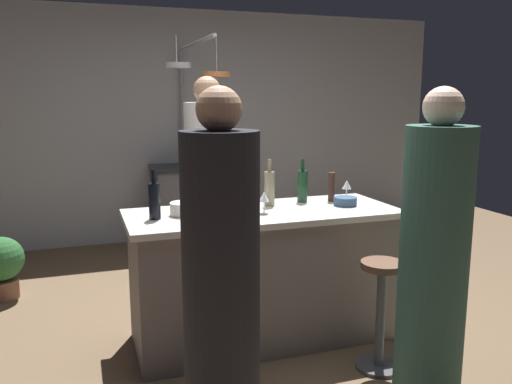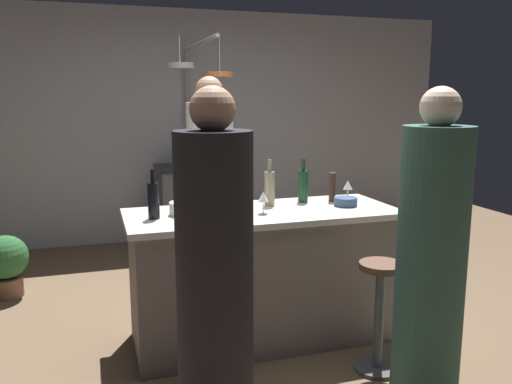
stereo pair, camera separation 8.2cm
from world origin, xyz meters
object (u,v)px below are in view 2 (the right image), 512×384
Objects in this scene: wine_bottle_rose at (231,202)px; mixing_bowl_ceramic at (184,208)px; wine_glass_near_left_guest at (231,194)px; wine_glass_near_right_guest at (348,186)px; bar_stool_right at (379,311)px; wine_bottle_white at (270,188)px; guest_left at (215,286)px; stove_range at (194,205)px; chef at (211,195)px; wine_bottle_dark at (154,200)px; wine_glass_by_chef at (263,198)px; mixing_bowl_blue at (346,202)px; pepper_mill at (332,187)px; wine_bottle_amber at (248,187)px; guest_right at (431,264)px; wine_bottle_green at (303,186)px; potted_plant at (6,262)px; bar_stool_left at (212,335)px.

mixing_bowl_ceramic is at bearing 138.72° from wine_bottle_rose.
wine_glass_near_left_guest is 1.00× the size of wine_glass_near_right_guest.
wine_bottle_white is (-0.44, 0.76, 0.65)m from bar_stool_right.
wine_glass_near_left_guest is (0.36, 1.06, 0.22)m from guest_left.
chef reaches higher than stove_range.
stove_range is at bearing 73.81° from wine_bottle_dark.
wine_glass_by_chef is 0.63m from mixing_bowl_blue.
stove_range is 2.47m from wine_glass_near_right_guest.
wine_bottle_amber is (-0.61, 0.10, 0.02)m from pepper_mill.
wine_bottle_dark is at bearing -106.19° from stove_range.
wine_bottle_dark is at bearing -173.49° from wine_glass_near_right_guest.
chef is (-0.14, -1.48, 0.39)m from stove_range.
wine_glass_near_right_guest is at bearing 19.05° from wine_bottle_rose.
stove_range is 1.54m from chef.
bar_stool_right is 0.82m from mixing_bowl_blue.
wine_bottle_green is (-0.23, 1.19, 0.23)m from guest_right.
guest_right is 8.09× the size of pepper_mill.
pepper_mill is (2.36, -1.22, 0.71)m from potted_plant.
bar_stool_left is 0.87m from mixing_bowl_ceramic.
wine_glass_near_left_guest is at bearing -94.62° from stove_range.
guest_left is (-0.42, -1.94, -0.05)m from chef.
guest_right is 1.23m from bar_stool_left.
wine_bottle_white is at bearing 161.44° from mixing_bowl_blue.
wine_bottle_rose is (-0.26, -2.63, 0.57)m from stove_range.
wine_bottle_amber reaches higher than stove_range.
wine_bottle_white is at bearing 10.72° from wine_bottle_dark.
wine_bottle_dark is at bearing -120.62° from chef.
wine_bottle_dark reaches higher than mixing_bowl_ceramic.
chef reaches higher than guest_left.
potted_plant is at bearing 166.56° from chef.
mixing_bowl_blue is at bearing -8.41° from wine_glass_near_left_guest.
wine_bottle_rose is at bearing 62.21° from bar_stool_left.
wine_bottle_white is 2.20× the size of wine_glass_near_right_guest.
wine_bottle_dark is 0.97× the size of wine_bottle_amber.
pepper_mill is 0.18m from mixing_bowl_blue.
wine_bottle_dark is at bearing 99.52° from guest_left.
bar_stool_right is at bearing -26.11° from wine_bottle_dark.
potted_plant is 3.56× the size of wine_glass_by_chef.
potted_plant is at bearing 140.51° from wine_glass_by_chef.
bar_stool_right is at bearing -56.40° from wine_bottle_amber.
wine_glass_by_chef is at bearing -88.32° from wine_bottle_amber.
potted_plant is at bearing 141.47° from wine_glass_near_left_guest.
guest_right reaches higher than stove_range.
chef is 1.07× the size of guest_left.
pepper_mill is 0.66× the size of wine_bottle_amber.
mixing_bowl_ceramic is (-0.25, 0.22, -0.07)m from wine_bottle_rose.
pepper_mill is at bearing 44.63° from guest_left.
stove_range is 1.31× the size of bar_stool_right.
potted_plant is 1.68× the size of wine_bottle_green.
mixing_bowl_blue is at bearing 5.83° from wine_glass_by_chef.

